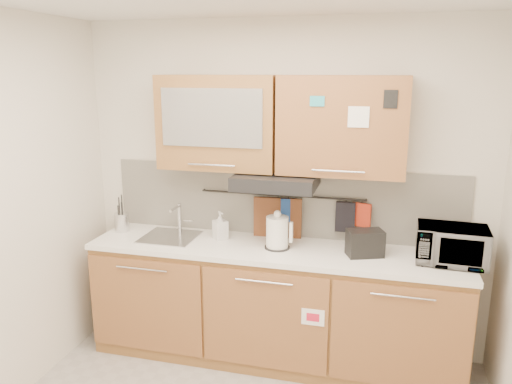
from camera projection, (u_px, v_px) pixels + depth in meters
The scene contains 17 objects.
wall_back at pixel (283, 189), 3.94m from camera, with size 3.20×3.20×0.00m, color silver.
base_cabinet at pixel (273, 310), 3.87m from camera, with size 2.80×0.64×0.88m.
countertop at pixel (274, 250), 3.75m from camera, with size 2.82×0.62×0.04m, color white.
backsplash at pixel (282, 201), 3.96m from camera, with size 2.80×0.02×0.56m, color silver.
upper_cabinets at pixel (278, 124), 3.65m from camera, with size 1.82×0.37×0.70m.
range_hood at pixel (276, 181), 3.68m from camera, with size 0.60×0.46×0.10m, color black.
sink at pixel (170, 237), 3.97m from camera, with size 0.42×0.40×0.26m.
utensil_rail at pixel (281, 195), 3.91m from camera, with size 0.02×0.02×1.30m, color black.
utensil_crock at pixel (122, 222), 4.11m from camera, with size 0.14×0.14×0.30m.
kettle at pixel (277, 233), 3.70m from camera, with size 0.21×0.19×0.29m.
toaster at pixel (365, 243), 3.55m from camera, with size 0.29×0.23×0.19m.
microwave at pixel (452, 245), 3.42m from camera, with size 0.46×0.31×0.26m, color #999999.
soap_bottle at pixel (220, 225), 3.91m from camera, with size 0.10×0.10×0.22m, color #999999.
cutting_board at pixel (277, 227), 3.96m from camera, with size 0.38×0.03×0.47m, color brown.
oven_mitt at pixel (288, 210), 3.91m from camera, with size 0.11×0.03×0.19m, color #204593.
dark_pouch at pixel (345, 217), 3.80m from camera, with size 0.15×0.04×0.23m, color black.
pot_holder at pixel (361, 215), 3.77m from camera, with size 0.15×0.02×0.18m, color #AE2C17.
Camera 1 is at (0.76, -2.27, 2.21)m, focal length 35.00 mm.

